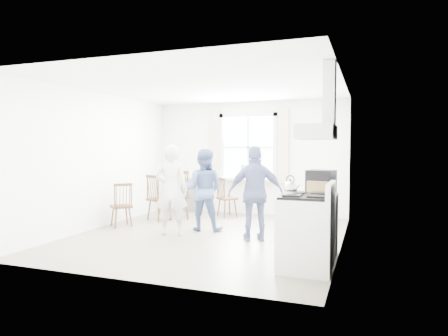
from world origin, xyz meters
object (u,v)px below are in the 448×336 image
Objects in this scene: windsor_chair_b at (155,193)px; person_right at (256,193)px; windsor_chair_c at (122,200)px; person_mid at (204,190)px; stereo_stack at (321,182)px; person_left at (171,190)px; gas_stove at (307,232)px; low_cabinet at (319,225)px; windsor_chair_a at (179,190)px.

windsor_chair_b is 2.64m from person_right.
windsor_chair_c is 1.62m from person_mid.
stereo_stack is at bearing -23.07° from windsor_chair_b.
windsor_chair_b is at bearing -64.50° from person_left.
person_left is 1.06× the size of person_mid.
person_left is at bearing 154.92° from gas_stove.
windsor_chair_b is at bearing 72.57° from windsor_chair_c.
windsor_chair_a is (-3.17, 1.90, 0.20)m from low_cabinet.
person_mid is at bearing 155.88° from stereo_stack.
windsor_chair_b reaches higher than windsor_chair_c.
gas_stove is 0.70× the size of person_left.
gas_stove reaches higher than windsor_chair_c.
low_cabinet is 3.89m from windsor_chair_c.
person_mid is (1.58, 0.30, 0.23)m from windsor_chair_c.
windsor_chair_b is (-3.57, 1.52, -0.46)m from stereo_stack.
stereo_stack is 2.67m from person_left.
windsor_chair_c is at bearing -26.70° from person_right.
person_right reaches higher than gas_stove.
person_right reaches higher than stereo_stack.
windsor_chair_a reaches higher than windsor_chair_b.
gas_stove is at bearing -21.36° from windsor_chair_c.
low_cabinet is at bearing -11.31° from windsor_chair_c.
windsor_chair_b is at bearing -29.82° from person_mid.
person_right is at bearing -3.31° from windsor_chair_c.
person_mid reaches higher than stereo_stack.
gas_stove is at bearing -40.02° from windsor_chair_a.
person_left is (-2.63, 0.43, -0.26)m from stereo_stack.
person_right is (-1.10, 0.61, 0.34)m from low_cabinet.
person_right is (2.07, -1.30, 0.14)m from windsor_chair_a.
gas_stove reaches higher than low_cabinet.
windsor_chair_a is at bearing -83.81° from person_left.
person_right is at bearing -32.11° from windsor_chair_a.
windsor_chair_c is at bearing 158.64° from gas_stove.
person_left is at bearing 170.62° from stereo_stack.
gas_stove is 4.02m from windsor_chair_c.
gas_stove is at bearing 139.35° from person_left.
windsor_chair_a reaches higher than low_cabinet.
low_cabinet is at bearing 153.85° from person_left.
low_cabinet is 3.89m from windsor_chair_b.
gas_stove is 2.82m from person_left.
windsor_chair_c is at bearing 169.50° from stereo_stack.
person_mid is at bearing 154.57° from low_cabinet.
windsor_chair_a is at bearing -50.50° from person_mid.
person_mid is (-2.23, 1.06, 0.31)m from low_cabinet.
person_mid reaches higher than gas_stove.
person_left reaches higher than windsor_chair_b.
stereo_stack reaches higher than windsor_chair_a.
windsor_chair_a is 1.22× the size of windsor_chair_c.
windsor_chair_b is at bearing 146.86° from gas_stove.
gas_stove is at bearing -95.68° from low_cabinet.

